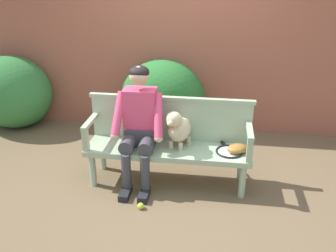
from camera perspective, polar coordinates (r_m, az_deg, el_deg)
The scene contains 15 objects.
ground_plane at distance 4.19m, azimuth 0.00°, elevation -8.57°, with size 40.00×40.00×0.00m, color brown.
brick_garden_fence at distance 5.22m, azimuth 2.56°, elevation 13.76°, with size 8.00×0.30×2.64m, color #9E5642.
hedge_bush_far_left at distance 5.06m, azimuth -0.82°, elevation 4.24°, with size 1.15×0.91×1.08m, color #286B2D.
hedge_bush_mid_left at distance 5.21m, azimuth -1.20°, elevation 2.56°, with size 0.75×0.50×0.69m, color #1E5B23.
hedge_bush_mid_right at distance 5.81m, azimuth -22.97°, elevation 4.85°, with size 1.16×0.93×1.06m, color #337538.
hedge_bush_far_right at distance 5.81m, azimuth -21.38°, elevation 4.78°, with size 0.77×0.65×0.99m, color #286B2D.
garden_bench at distance 4.00m, azimuth 0.00°, elevation -4.02°, with size 1.76×0.48×0.43m.
bench_backrest at distance 4.05m, azimuth 0.42°, elevation 1.26°, with size 1.80×0.06×0.50m.
bench_armrest_left_end at distance 4.00m, azimuth -12.18°, elevation -0.46°, with size 0.06×0.48×0.28m.
bench_armrest_right_end at distance 3.79m, azimuth 12.51°, elevation -1.95°, with size 0.06×0.48×0.28m.
person_seated at distance 3.89m, azimuth -4.46°, elevation 0.54°, with size 0.56×0.64×1.30m.
dog_on_bench at distance 3.87m, azimuth 1.61°, elevation -0.35°, with size 0.31×0.44×0.45m.
tennis_racket at distance 3.94m, azimuth 9.33°, elevation -3.72°, with size 0.38×0.58×0.03m.
baseball_glove at distance 3.91m, azimuth 10.65°, elevation -3.46°, with size 0.22×0.17×0.09m, color #9E6B2D.
tennis_ball at distance 3.77m, azimuth -4.24°, elevation -12.23°, with size 0.07×0.07×0.07m, color #CCDB33.
Camera 1 is at (0.49, -3.49, 2.27)m, focal length 39.42 mm.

